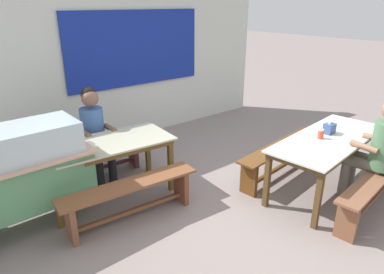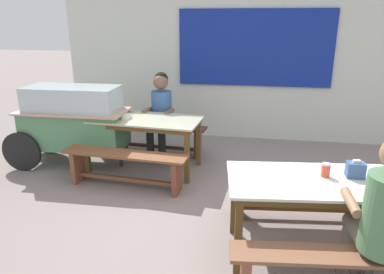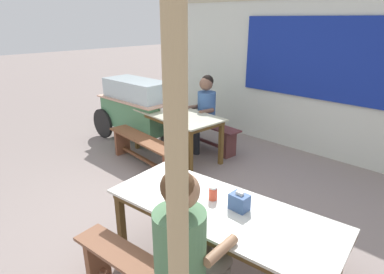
{
  "view_description": "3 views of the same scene",
  "coord_description": "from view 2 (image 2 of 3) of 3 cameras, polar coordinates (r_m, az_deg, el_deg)",
  "views": [
    {
      "loc": [
        -2.74,
        -2.34,
        2.29
      ],
      "look_at": [
        -0.36,
        0.6,
        0.79
      ],
      "focal_mm": 32.08,
      "sensor_mm": 36.0,
      "label": 1
    },
    {
      "loc": [
        0.31,
        -3.23,
        1.98
      ],
      "look_at": [
        -0.39,
        0.66,
        0.69
      ],
      "focal_mm": 33.42,
      "sensor_mm": 36.0,
      "label": 2
    },
    {
      "loc": [
        2.41,
        -2.07,
        2.13
      ],
      "look_at": [
        -0.26,
        0.67,
        0.71
      ],
      "focal_mm": 30.01,
      "sensor_mm": 36.0,
      "label": 3
    }
  ],
  "objects": [
    {
      "name": "soup_bowl",
      "position": [
        4.91,
        -10.59,
        3.29
      ],
      "size": [
        0.16,
        0.16,
        0.05
      ],
      "primitive_type": "cylinder",
      "color": "silver",
      "rests_on": "dining_table_far"
    },
    {
      "name": "bench_far_back",
      "position": [
        5.54,
        -5.28,
        0.29
      ],
      "size": [
        1.49,
        0.4,
        0.45
      ],
      "color": "brown",
      "rests_on": "ground_plane"
    },
    {
      "name": "bench_near_front",
      "position": [
        2.93,
        25.7,
        -18.84
      ],
      "size": [
        1.89,
        0.46,
        0.45
      ],
      "color": "brown",
      "rests_on": "ground_plane"
    },
    {
      "name": "bench_near_back",
      "position": [
        3.93,
        19.18,
        -8.35
      ],
      "size": [
        1.81,
        0.48,
        0.45
      ],
      "color": "brown",
      "rests_on": "ground_plane"
    },
    {
      "name": "backdrop_wall",
      "position": [
        6.2,
        7.54,
        12.32
      ],
      "size": [
        6.02,
        0.23,
        2.61
      ],
      "color": "silver",
      "rests_on": "ground_plane"
    },
    {
      "name": "tissue_box",
      "position": [
        3.3,
        24.62,
        -4.76
      ],
      "size": [
        0.14,
        0.11,
        0.16
      ],
      "color": "#3C598E",
      "rests_on": "dining_table_near"
    },
    {
      "name": "dining_table_far",
      "position": [
        4.88,
        -7.83,
        2.13
      ],
      "size": [
        1.62,
        0.86,
        0.73
      ],
      "color": "#B5B699",
      "rests_on": "ground_plane"
    },
    {
      "name": "food_cart",
      "position": [
        5.26,
        -18.45,
        2.7
      ],
      "size": [
        1.84,
        0.76,
        1.13
      ],
      "color": "#518A5D",
      "rests_on": "ground_plane"
    },
    {
      "name": "ground_plane",
      "position": [
        3.8,
        4.11,
        -13.4
      ],
      "size": [
        40.0,
        40.0,
        0.0
      ],
      "primitive_type": "plane",
      "color": "gray"
    },
    {
      "name": "dining_table_near",
      "position": [
        3.25,
        22.62,
        -7.48
      ],
      "size": [
        1.94,
        0.95,
        0.73
      ],
      "color": "silver",
      "rests_on": "ground_plane"
    },
    {
      "name": "person_center_facing",
      "position": [
        5.34,
        -5.07,
        4.48
      ],
      "size": [
        0.42,
        0.53,
        1.27
      ],
      "color": "black",
      "rests_on": "ground_plane"
    },
    {
      "name": "bench_far_front",
      "position": [
        4.46,
        -10.62,
        -4.27
      ],
      "size": [
        1.58,
        0.41,
        0.45
      ],
      "color": "brown",
      "rests_on": "ground_plane"
    },
    {
      "name": "condiment_jar",
      "position": [
        3.22,
        20.55,
        -4.95
      ],
      "size": [
        0.07,
        0.07,
        0.12
      ],
      "color": "#E24A31",
      "rests_on": "dining_table_near"
    }
  ]
}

